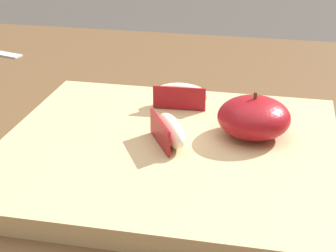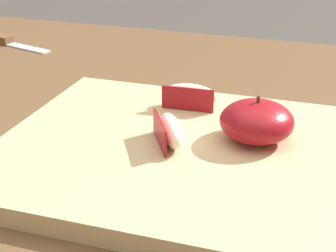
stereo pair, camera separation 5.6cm
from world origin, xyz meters
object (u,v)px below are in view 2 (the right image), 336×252
apple_half_skin_up (256,122)px  apple_wedge_right (170,131)px  apple_wedge_front (190,96)px  cutting_board (168,152)px  paring_knife (2,40)px

apple_half_skin_up → apple_wedge_right: 0.09m
apple_wedge_front → apple_wedge_right: bearing=-85.4°
cutting_board → apple_wedge_right: (0.00, 0.00, 0.02)m
apple_wedge_front → apple_half_skin_up: bearing=-36.3°
cutting_board → apple_wedge_right: size_ratio=5.17×
apple_wedge_right → paring_knife: bearing=142.1°
cutting_board → apple_half_skin_up: bearing=22.6°
apple_half_skin_up → cutting_board: bearing=-157.4°
apple_wedge_right → paring_knife: (-0.42, 0.33, -0.03)m
apple_wedge_right → apple_wedge_front: same height
cutting_board → paring_knife: (-0.42, 0.33, -0.00)m
apple_wedge_right → apple_wedge_front: bearing=94.6°
apple_half_skin_up → apple_wedge_front: size_ratio=1.16×
apple_wedge_right → paring_knife: apple_wedge_right is taller
apple_wedge_front → cutting_board: bearing=-86.5°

